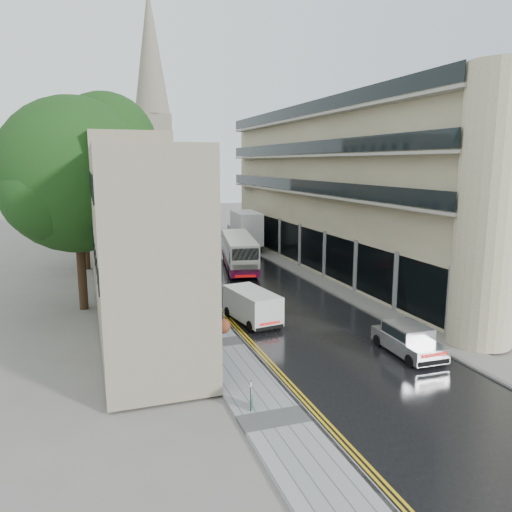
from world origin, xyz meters
TOP-DOWN VIEW (x-y plane):
  - ground at (0.00, 0.00)m, footprint 200.00×200.00m
  - road at (0.00, 27.50)m, footprint 9.00×85.00m
  - left_sidewalk at (-5.85, 27.50)m, footprint 2.70×85.00m
  - right_sidewalk at (5.40, 27.50)m, footprint 1.80×85.00m
  - old_shop_row at (-9.45, 30.00)m, footprint 4.50×56.00m
  - modern_block at (10.30, 26.00)m, footprint 8.00×40.00m
  - church_spire at (0.50, 82.00)m, footprint 6.40×6.40m
  - tree_near at (-12.50, 20.00)m, footprint 10.56×10.56m
  - tree_far at (-12.20, 33.00)m, footprint 9.24×9.24m
  - cream_bus at (-0.86, 26.38)m, footprint 4.38×10.80m
  - white_lorry at (2.92, 36.25)m, footprint 3.10×8.20m
  - silver_hatchback at (1.87, 5.17)m, footprint 1.90×4.14m
  - white_van at (-3.64, 12.21)m, footprint 2.51×4.60m
  - navy_van at (-4.30, 23.75)m, footprint 2.83×5.25m
  - pedestrian at (-5.52, 23.57)m, footprint 0.69×0.57m
  - lamp_post_near at (-5.62, 17.07)m, footprint 0.89×0.32m
  - lamp_post_far at (-5.21, 37.33)m, footprint 0.87×0.46m
  - estate_sign at (-6.46, 3.64)m, footprint 0.27×0.56m

SIDE VIEW (x-z plane):
  - ground at x=0.00m, z-range 0.00..0.00m
  - road at x=0.00m, z-range 0.00..0.02m
  - left_sidewalk at x=-5.85m, z-range 0.00..0.12m
  - right_sidewalk at x=5.40m, z-range 0.00..0.12m
  - estate_sign at x=-6.46m, z-range 0.12..1.06m
  - silver_hatchback at x=1.87m, z-range 0.02..1.55m
  - pedestrian at x=-5.52m, z-range 0.12..1.75m
  - white_van at x=-3.64m, z-range 0.02..2.00m
  - navy_van at x=-4.30m, z-range 0.02..2.56m
  - cream_bus at x=-0.86m, z-range 0.02..2.89m
  - white_lorry at x=2.92m, z-range 0.02..4.23m
  - lamp_post_far at x=-5.21m, z-range 0.12..7.75m
  - lamp_post_near at x=-5.62m, z-range 0.12..7.90m
  - old_shop_row at x=-9.45m, z-range 0.00..12.00m
  - tree_far at x=-12.20m, z-range 0.00..12.46m
  - tree_near at x=-12.50m, z-range 0.00..13.89m
  - modern_block at x=10.30m, z-range 0.00..14.00m
  - church_spire at x=0.50m, z-range 0.00..40.00m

